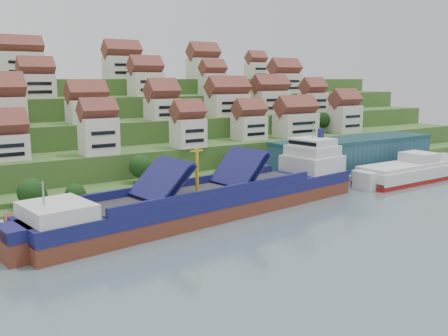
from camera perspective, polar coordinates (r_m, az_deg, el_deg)
ground at (r=121.72m, az=3.93°, el=-4.65°), size 300.00×300.00×0.00m
quay at (r=145.09m, az=6.57°, el=-1.83°), size 180.00×14.00×2.20m
hillside at (r=210.33m, az=-13.59°, el=4.30°), size 260.00×128.00×31.00m
hillside_village at (r=171.47m, az=-7.74°, el=7.84°), size 153.40×64.30×29.03m
hillside_trees at (r=150.79m, az=-9.21°, el=4.35°), size 133.63×62.29×30.71m
warehouse at (r=167.59m, az=14.54°, el=1.64°), size 60.00×15.00×10.00m
flagpole at (r=139.07m, az=7.36°, el=0.06°), size 1.28×0.16×8.00m
cargo_ship at (r=116.03m, az=-0.40°, el=-3.53°), size 87.41×24.10×19.27m
second_ship at (r=160.92m, az=19.84°, el=-0.56°), size 32.29×12.42×9.31m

